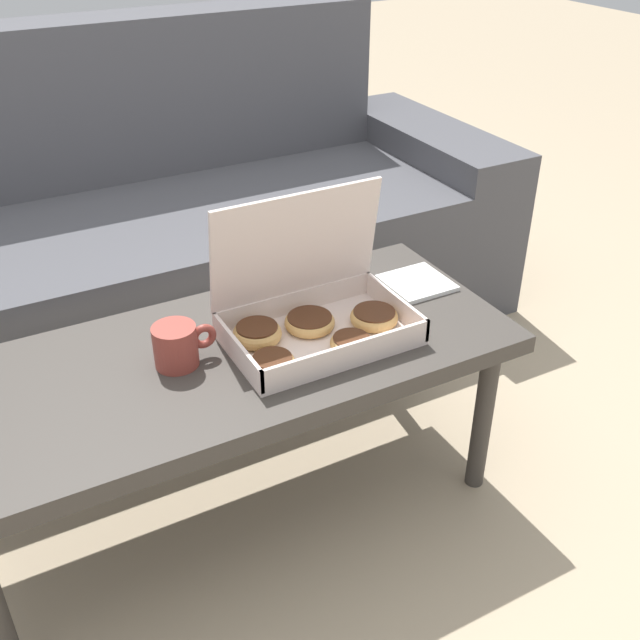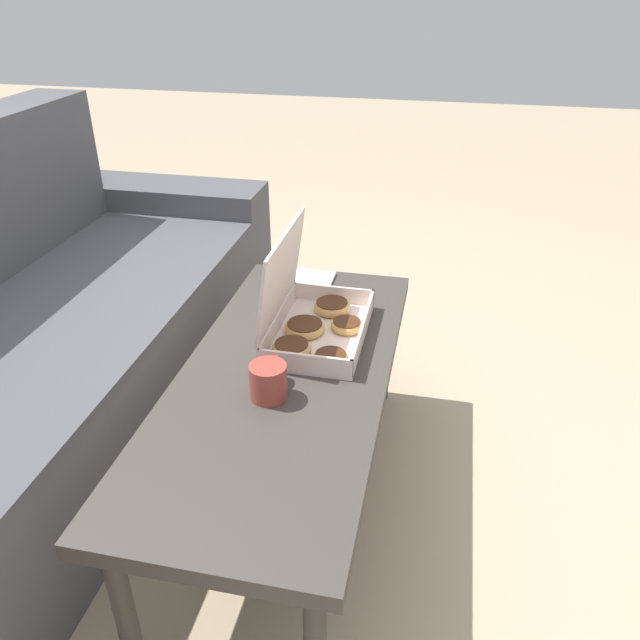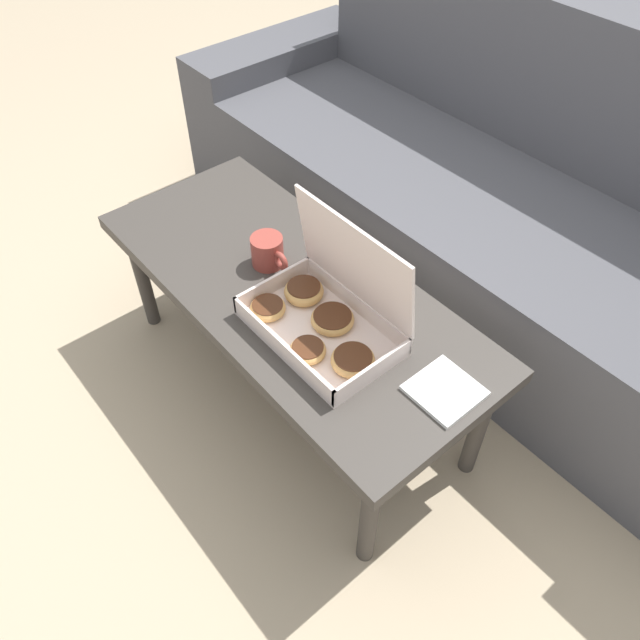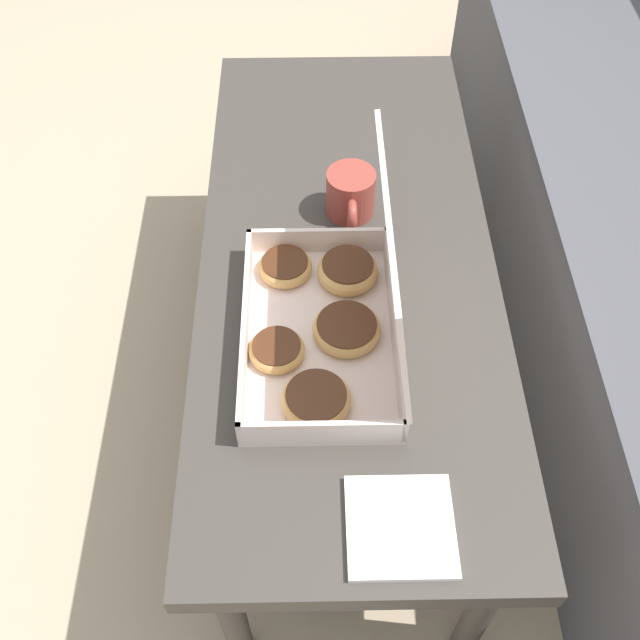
# 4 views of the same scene
# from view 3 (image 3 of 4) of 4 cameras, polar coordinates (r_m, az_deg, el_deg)

# --- Properties ---
(ground_plane) EXTENTS (12.00, 12.00, 0.00)m
(ground_plane) POSITION_cam_3_polar(r_m,az_deg,el_deg) (1.99, -1.75, -5.64)
(ground_plane) COLOR tan
(couch) EXTENTS (2.34, 0.81, 0.92)m
(couch) POSITION_cam_3_polar(r_m,az_deg,el_deg) (2.21, 14.75, 10.22)
(couch) COLOR #4C4C51
(couch) RESTS_ON ground_plane
(coffee_table) EXTENTS (1.19, 0.51, 0.44)m
(coffee_table) POSITION_cam_3_polar(r_m,az_deg,el_deg) (1.68, -2.75, 2.14)
(coffee_table) COLOR #3D3833
(coffee_table) RESTS_ON ground_plane
(pastry_box) EXTENTS (0.38, 0.25, 0.30)m
(pastry_box) POSITION_cam_3_polar(r_m,az_deg,el_deg) (1.50, 0.37, 0.59)
(pastry_box) COLOR silver
(pastry_box) RESTS_ON coffee_table
(coffee_mug) EXTENTS (0.13, 0.09, 0.09)m
(coffee_mug) POSITION_cam_3_polar(r_m,az_deg,el_deg) (1.69, -4.77, 6.26)
(coffee_mug) COLOR #993D33
(coffee_mug) RESTS_ON coffee_table
(napkin_stack) EXTENTS (0.14, 0.14, 0.01)m
(napkin_stack) POSITION_cam_3_polar(r_m,az_deg,el_deg) (1.44, 11.33, -6.34)
(napkin_stack) COLOR white
(napkin_stack) RESTS_ON coffee_table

